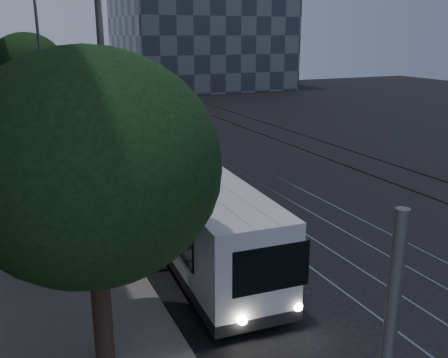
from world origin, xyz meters
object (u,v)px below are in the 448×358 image
Objects in this scene: streetlamp_near at (119,102)px; car_white_c at (63,123)px; car_white_b at (88,134)px; pickup_silver at (107,179)px; car_white_d at (63,113)px; trolleybus at (190,209)px; car_white_a at (88,145)px; streetlamp_far at (46,52)px.

car_white_c is at bearing 87.61° from streetlamp_near.
streetlamp_near reaches higher than car_white_b.
car_white_d is (0.67, 23.34, -0.07)m from pickup_silver.
pickup_silver is at bearing -117.41° from car_white_b.
trolleybus is 2.56× the size of car_white_b.
trolleybus is 20.20m from car_white_b.
car_white_b is (-0.35, 20.18, -0.94)m from trolleybus.
car_white_b is at bearing 93.95° from trolleybus.
car_white_c is at bearing 78.97° from car_white_b.
streetlamp_near reaches higher than car_white_a.
pickup_silver is 14.81m from streetlamp_far.
car_white_c is 1.13× the size of car_white_d.
streetlamp_near is 22.58m from streetlamp_far.
car_white_d is at bearing 74.80° from pickup_silver.
streetlamp_near reaches higher than car_white_d.
streetlamp_far is at bearing 111.71° from car_white_a.
pickup_silver is (-1.40, 7.99, -0.86)m from trolleybus.
streetlamp_near is at bearing -118.30° from car_white_b.
car_white_b is 0.44× the size of streetlamp_far.
car_white_c is at bearing 99.37° from car_white_a.
car_white_d is 0.38× the size of streetlamp_far.
trolleybus is at bearing -93.63° from pickup_silver.
car_white_a is at bearing -83.06° from car_white_d.
trolleybus reaches higher than car_white_b.
car_white_c is (-1.40, 25.37, -0.87)m from trolleybus.
car_white_a is at bearing 84.94° from streetlamp_near.
streetlamp_far is at bearing -92.34° from car_white_d.
car_white_d is at bearing 75.45° from car_white_c.
car_white_c is 6.75m from streetlamp_far.
trolleybus is 22.33m from streetlamp_far.
streetlamp_near is at bearing -100.53° from car_white_c.
pickup_silver is at bearing 102.89° from trolleybus.
car_white_d is at bearing 79.72° from streetlamp_far.
streetlamp_near reaches higher than trolleybus.
car_white_a is at bearing 96.50° from trolleybus.
pickup_silver is 0.51× the size of streetlamp_far.
pickup_silver is 23.35m from car_white_d.
car_white_d reaches higher than car_white_b.
trolleybus is at bearing -111.49° from car_white_b.
car_white_b is 5.30m from car_white_c.
car_white_d is 32.64m from streetlamp_near.
streetlamp_near is (-1.77, -32.22, 4.91)m from car_white_d.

